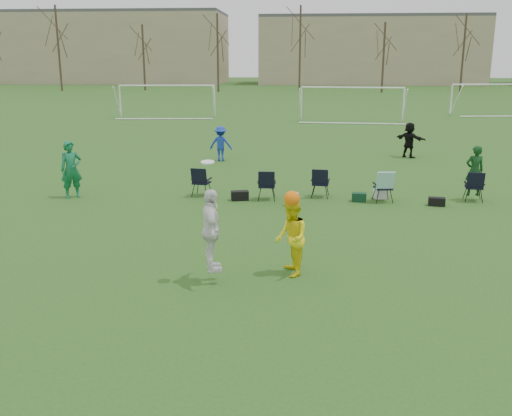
# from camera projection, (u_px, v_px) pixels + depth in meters

# --- Properties ---
(ground) EXTENTS (260.00, 260.00, 0.00)m
(ground) POSITION_uv_depth(u_px,v_px,m) (277.00, 298.00, 10.89)
(ground) COLOR #265219
(ground) RESTS_ON ground
(fielder_green_near) EXTENTS (0.82, 0.75, 1.87)m
(fielder_green_near) POSITION_uv_depth(u_px,v_px,m) (71.00, 170.00, 18.49)
(fielder_green_near) COLOR #12683E
(fielder_green_near) RESTS_ON ground
(fielder_blue) EXTENTS (1.02, 0.62, 1.54)m
(fielder_blue) POSITION_uv_depth(u_px,v_px,m) (221.00, 144.00, 25.23)
(fielder_blue) COLOR #1636AA
(fielder_blue) RESTS_ON ground
(fielder_black) EXTENTS (1.43, 1.35, 1.61)m
(fielder_black) POSITION_uv_depth(u_px,v_px,m) (409.00, 140.00, 26.10)
(fielder_black) COLOR black
(fielder_black) RESTS_ON ground
(center_contest) EXTENTS (2.30, 1.54, 2.50)m
(center_contest) POSITION_uv_depth(u_px,v_px,m) (255.00, 234.00, 11.62)
(center_contest) COLOR white
(center_contest) RESTS_ON ground
(sideline_setup) EXTENTS (9.49, 1.67, 1.77)m
(sideline_setup) POSITION_uv_depth(u_px,v_px,m) (352.00, 183.00, 18.36)
(sideline_setup) COLOR #103A16
(sideline_setup) RESTS_ON ground
(goal_left) EXTENTS (7.39, 0.76, 2.46)m
(goal_left) POSITION_uv_depth(u_px,v_px,m) (167.00, 92.00, 43.95)
(goal_left) COLOR white
(goal_left) RESTS_ON ground
(goal_mid) EXTENTS (7.40, 0.63, 2.46)m
(goal_mid) POSITION_uv_depth(u_px,v_px,m) (352.00, 94.00, 40.95)
(goal_mid) COLOR white
(goal_mid) RESTS_ON ground
(goal_right) EXTENTS (7.35, 1.14, 2.46)m
(goal_right) POSITION_uv_depth(u_px,v_px,m) (496.00, 90.00, 45.81)
(goal_right) COLOR white
(goal_right) RESTS_ON ground
(tree_line) EXTENTS (110.28, 3.28, 11.40)m
(tree_line) POSITION_uv_depth(u_px,v_px,m) (302.00, 53.00, 76.91)
(tree_line) COLOR #382B21
(tree_line) RESTS_ON ground
(building_row) EXTENTS (126.00, 16.00, 13.00)m
(building_row) POSITION_uv_depth(u_px,v_px,m) (338.00, 49.00, 101.40)
(building_row) COLOR tan
(building_row) RESTS_ON ground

